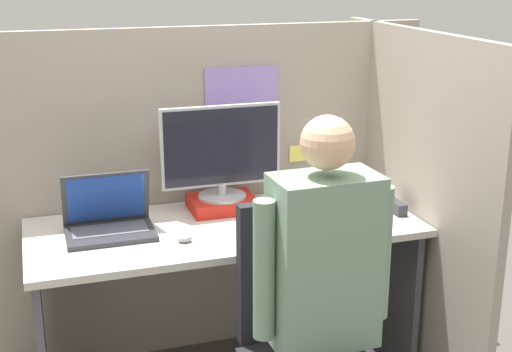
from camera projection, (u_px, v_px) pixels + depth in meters
cubicle_panel_back at (204, 193)px, 3.27m from camera, size 2.10×0.05×1.52m
cubicle_panel_right at (410, 204)px, 3.13m from camera, size 0.04×1.29×1.52m
desk at (225, 263)px, 3.00m from camera, size 1.60×0.66×0.74m
paper_box at (222, 203)px, 3.11m from camera, size 0.28×0.22×0.06m
monitor at (221, 151)px, 3.05m from camera, size 0.52×0.21×0.41m
laptop at (109, 222)px, 2.84m from camera, size 0.35×0.25×0.25m
mouse at (185, 239)px, 2.76m from camera, size 0.06×0.05×0.03m
stapler at (395, 206)px, 3.09m from camera, size 0.04×0.14×0.05m
carrot_toy at (280, 232)px, 2.80m from camera, size 0.05×0.12×0.05m
office_chair at (310, 343)px, 2.48m from camera, size 0.52×0.56×0.99m
person at (330, 296)px, 2.26m from camera, size 0.48×0.45×1.34m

